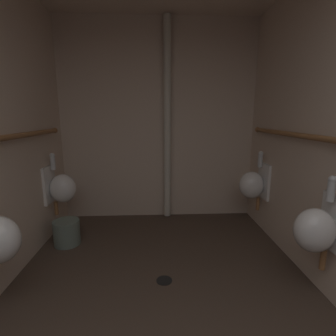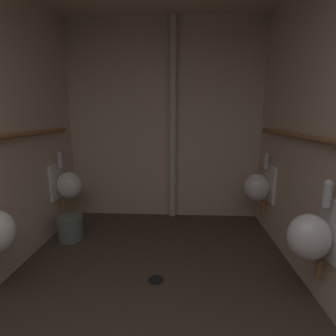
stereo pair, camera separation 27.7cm
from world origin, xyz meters
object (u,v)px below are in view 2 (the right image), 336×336
object	(u,v)px
urinal_right_mid	(312,236)
floor_drain	(156,280)
urinal_right_far	(259,187)
urinal_left_far	(67,185)
standpipe_back_wall	(173,123)
waste_bin	(71,228)

from	to	relation	value
urinal_right_mid	floor_drain	size ratio (longest dim) A/B	5.39
urinal_right_far	floor_drain	bearing A→B (deg)	-138.99
urinal_left_far	floor_drain	world-z (taller)	urinal_left_far
urinal_right_mid	floor_drain	xyz separation A→B (m)	(-1.15, 0.27, -0.59)
urinal_left_far	urinal_right_mid	distance (m)	2.65
urinal_right_far	standpipe_back_wall	world-z (taller)	standpipe_back_wall
standpipe_back_wall	waste_bin	distance (m)	1.83
standpipe_back_wall	floor_drain	distance (m)	1.97
urinal_right_far	floor_drain	world-z (taller)	urinal_right_far
urinal_right_mid	standpipe_back_wall	size ratio (longest dim) A/B	0.29
urinal_right_mid	urinal_right_far	world-z (taller)	same
urinal_left_far	urinal_right_far	distance (m)	2.35
urinal_left_far	standpipe_back_wall	world-z (taller)	standpipe_back_wall
urinal_right_far	floor_drain	distance (m)	1.64
urinal_right_mid	standpipe_back_wall	xyz separation A→B (m)	(-1.06, 1.71, 0.75)
urinal_left_far	standpipe_back_wall	size ratio (longest dim) A/B	0.29
urinal_left_far	urinal_right_far	xyz separation A→B (m)	(2.35, 0.03, 0.00)
urinal_right_far	waste_bin	distance (m)	2.29
urinal_right_mid	waste_bin	distance (m)	2.48
urinal_left_far	waste_bin	xyz separation A→B (m)	(0.12, -0.26, -0.46)
floor_drain	waste_bin	distance (m)	1.30
urinal_left_far	floor_drain	distance (m)	1.65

